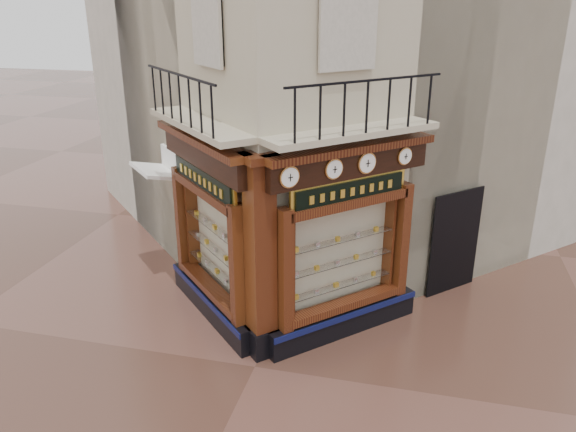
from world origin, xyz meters
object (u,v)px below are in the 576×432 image
(awning, at_px, (164,273))
(clock_a, at_px, (289,177))
(corner_pilaster, at_px, (261,262))
(clock_c, at_px, (367,163))
(signboard_left, at_px, (203,179))
(clock_b, at_px, (334,169))
(signboard_right, at_px, (350,191))
(clock_d, at_px, (405,156))

(awning, bearing_deg, clock_a, -169.54)
(corner_pilaster, bearing_deg, clock_a, -50.29)
(clock_c, xyz_separation_m, signboard_left, (-3.19, -0.11, -0.52))
(clock_c, bearing_deg, signboard_left, 136.99)
(clock_b, relative_size, awning, 0.28)
(clock_b, height_order, signboard_right, clock_b)
(clock_a, bearing_deg, clock_d, 0.00)
(clock_a, relative_size, clock_b, 1.02)
(corner_pilaster, distance_m, signboard_left, 2.12)
(clock_c, relative_size, awning, 0.30)
(corner_pilaster, xyz_separation_m, signboard_right, (1.46, 1.01, 1.15))
(clock_d, height_order, awning, clock_d)
(awning, relative_size, signboard_right, 0.72)
(clock_a, xyz_separation_m, clock_b, (0.65, 0.65, -0.00))
(clock_c, relative_size, signboard_right, 0.22)
(corner_pilaster, bearing_deg, clock_b, -18.51)
(clock_b, height_order, awning, clock_b)
(awning, height_order, signboard_right, signboard_right)
(clock_b, bearing_deg, awning, 110.99)
(clock_a, distance_m, awning, 5.94)
(clock_c, xyz_separation_m, clock_d, (0.65, 0.65, 0.00))
(clock_b, distance_m, signboard_right, 0.71)
(clock_c, bearing_deg, corner_pilaster, 168.05)
(clock_d, bearing_deg, signboard_left, 146.22)
(awning, height_order, signboard_left, signboard_left)
(corner_pilaster, relative_size, clock_c, 9.70)
(corner_pilaster, bearing_deg, clock_d, -8.27)
(clock_a, xyz_separation_m, signboard_left, (-2.01, 1.06, -0.52))
(corner_pilaster, bearing_deg, signboard_right, -10.25)
(signboard_right, bearing_deg, clock_a, -175.47)
(signboard_left, distance_m, signboard_right, 2.92)
(corner_pilaster, height_order, awning, corner_pilaster)
(clock_c, relative_size, signboard_left, 0.20)
(corner_pilaster, height_order, clock_c, corner_pilaster)
(clock_a, bearing_deg, clock_c, 0.00)
(clock_b, bearing_deg, signboard_right, 13.12)
(signboard_right, bearing_deg, clock_c, -22.44)
(clock_d, xyz_separation_m, signboard_right, (-0.92, -0.76, -0.52))
(clock_c, xyz_separation_m, signboard_right, (-0.27, -0.11, -0.52))
(clock_c, bearing_deg, signboard_right, 157.56)
(clock_c, xyz_separation_m, awning, (-5.05, 1.49, -3.62))
(clock_d, relative_size, signboard_left, 0.17)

